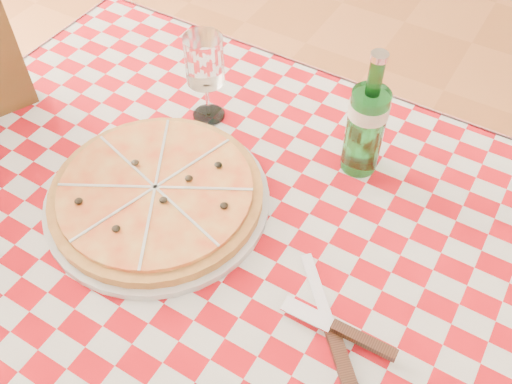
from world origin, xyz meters
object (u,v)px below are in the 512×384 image
dining_table (248,281)px  pizza_plate (156,193)px  wine_glass (206,79)px  water_bottle (368,115)px

dining_table → pizza_plate: (-0.17, 0.00, 0.12)m
wine_glass → dining_table: bearing=-45.1°
pizza_plate → dining_table: bearing=-0.7°
pizza_plate → wine_glass: (-0.05, 0.22, 0.06)m
dining_table → pizza_plate: bearing=179.3°
wine_glass → pizza_plate: bearing=-78.1°
dining_table → wine_glass: bearing=134.9°
dining_table → pizza_plate: size_ratio=3.28×
pizza_plate → wine_glass: wine_glass is taller
dining_table → water_bottle: water_bottle is taller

